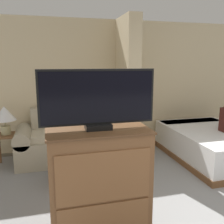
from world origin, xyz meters
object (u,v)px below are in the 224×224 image
Objects in this scene: couch at (70,141)px; tv_dresser at (99,187)px; tv at (98,99)px; bed at (212,144)px; coffee_table at (76,159)px; table_lamp at (5,115)px.

tv_dresser is at bearing -88.14° from couch.
tv reaches higher than bed.
tv is 3.24m from bed.
coffee_table is at bearing 93.93° from tv.
couch is 3.93× the size of table_lamp.
tv_dresser is at bearing -146.40° from bed.
tv_dresser is (0.09, -1.27, 0.20)m from coffee_table.
tv is (1.16, -2.26, 0.55)m from table_lamp.
bed is at bearing -9.14° from table_lamp.
table_lamp is 2.60m from tv.
couch is at bearing 89.31° from coffee_table.
coffee_table is at bearing -90.69° from couch.
bed is (2.51, 1.67, -0.31)m from tv_dresser.
table_lamp is at bearing 137.33° from coffee_table.
table_lamp is (-1.07, 0.99, 0.52)m from coffee_table.
couch reaches higher than bed.
bed is (2.60, 0.40, -0.11)m from coffee_table.
bed is at bearing 33.58° from tv.
table_lamp reaches higher than couch.
couch is at bearing 166.21° from bed.
coffee_table is 1.54m from table_lamp.
table_lamp is 3.77m from bed.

